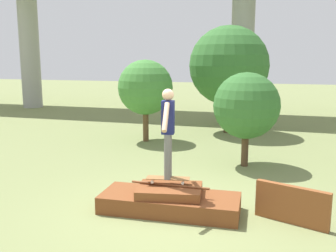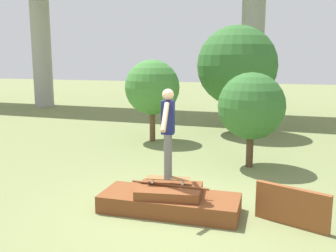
{
  "view_description": "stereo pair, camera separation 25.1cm",
  "coord_description": "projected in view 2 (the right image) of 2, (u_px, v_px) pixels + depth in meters",
  "views": [
    {
      "loc": [
        1.82,
        -6.24,
        2.74
      ],
      "look_at": [
        -0.06,
        0.08,
        1.58
      ],
      "focal_mm": 40.0,
      "sensor_mm": 36.0,
      "label": 1
    },
    {
      "loc": [
        2.06,
        -6.16,
        2.74
      ],
      "look_at": [
        -0.06,
        0.08,
        1.58
      ],
      "focal_mm": 40.0,
      "sensor_mm": 36.0,
      "label": 2
    }
  ],
  "objects": [
    {
      "name": "scrap_pile",
      "position": [
        170.0,
        201.0,
        6.84
      ],
      "size": [
        2.57,
        1.08,
        0.52
      ],
      "color": "brown",
      "rests_on": "ground_plane"
    },
    {
      "name": "tree_behind_left",
      "position": [
        237.0,
        66.0,
        13.84
      ],
      "size": [
        2.96,
        2.96,
        4.02
      ],
      "color": "#4C3823",
      "rests_on": "ground_plane"
    },
    {
      "name": "scrap_plank_loose",
      "position": [
        292.0,
        206.0,
        6.25
      ],
      "size": [
        1.21,
        0.53,
        0.65
      ],
      "color": "brown",
      "rests_on": "ground_plane"
    },
    {
      "name": "skateboard",
      "position": [
        168.0,
        178.0,
        6.86
      ],
      "size": [
        0.82,
        0.35,
        0.09
      ],
      "color": "brown",
      "rests_on": "scrap_pile"
    },
    {
      "name": "tree_behind_right",
      "position": [
        251.0,
        106.0,
        9.49
      ],
      "size": [
        1.7,
        1.7,
        2.45
      ],
      "color": "#4C3823",
      "rests_on": "ground_plane"
    },
    {
      "name": "ground_plane",
      "position": [
        170.0,
        211.0,
        6.88
      ],
      "size": [
        80.0,
        80.0,
        0.0
      ],
      "primitive_type": "plane",
      "color": "olive"
    },
    {
      "name": "tree_mid_back",
      "position": [
        152.0,
        88.0,
        12.56
      ],
      "size": [
        1.85,
        1.85,
        2.76
      ],
      "color": "brown",
      "rests_on": "ground_plane"
    },
    {
      "name": "skater",
      "position": [
        168.0,
        127.0,
        6.7
      ],
      "size": [
        0.26,
        1.08,
        1.63
      ],
      "color": "slate",
      "rests_on": "skateboard"
    }
  ]
}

